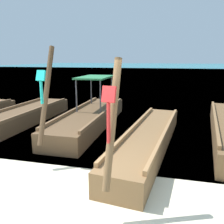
{
  "coord_description": "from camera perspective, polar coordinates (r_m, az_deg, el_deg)",
  "views": [
    {
      "loc": [
        1.64,
        -3.33,
        2.52
      ],
      "look_at": [
        0.0,
        3.4,
        0.92
      ],
      "focal_mm": 37.37,
      "sensor_mm": 36.0,
      "label": 1
    }
  ],
  "objects": [
    {
      "name": "longtail_boat_turquoise_ribbon",
      "position": [
        8.81,
        -5.42,
        -1.34
      ],
      "size": [
        1.33,
        6.47,
        2.82
      ],
      "color": "brown",
      "rests_on": "ground"
    },
    {
      "name": "longtail_boat_red_ribbon",
      "position": [
        6.72,
        8.97,
        -6.54
      ],
      "size": [
        1.67,
        6.23,
        2.54
      ],
      "color": "brown",
      "rests_on": "ground"
    },
    {
      "name": "longtail_boat_green_ribbon",
      "position": [
        9.42,
        -22.88,
        -1.77
      ],
      "size": [
        1.37,
        7.06,
        2.6
      ],
      "color": "brown",
      "rests_on": "ground"
    },
    {
      "name": "sea_water",
      "position": [
        64.8,
        12.48,
        10.47
      ],
      "size": [
        120.0,
        120.0,
        0.0
      ],
      "primitive_type": "plane",
      "color": "#147A89",
      "rests_on": "ground"
    },
    {
      "name": "ground",
      "position": [
        4.49,
        -11.12,
        -21.39
      ],
      "size": [
        120.0,
        120.0,
        0.0
      ],
      "primitive_type": "plane",
      "color": "beige"
    }
  ]
}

